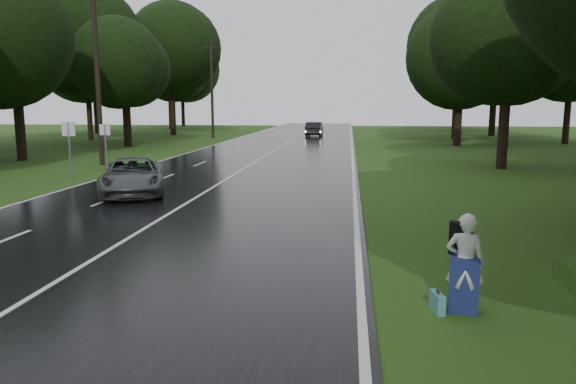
% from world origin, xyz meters
% --- Properties ---
extents(ground, '(160.00, 160.00, 0.00)m').
position_xyz_m(ground, '(0.00, 0.00, 0.00)').
color(ground, '#284B16').
rests_on(ground, ground).
extents(road, '(12.00, 140.00, 0.04)m').
position_xyz_m(road, '(0.00, 20.00, 0.02)').
color(road, black).
rests_on(road, ground).
extents(lane_center, '(0.12, 140.00, 0.01)m').
position_xyz_m(lane_center, '(0.00, 20.00, 0.04)').
color(lane_center, silver).
rests_on(lane_center, road).
extents(grey_car, '(3.78, 5.36, 1.36)m').
position_xyz_m(grey_car, '(-2.60, 9.33, 0.72)').
color(grey_car, '#46494B').
rests_on(grey_car, road).
extents(far_car, '(1.70, 4.72, 1.55)m').
position_xyz_m(far_car, '(1.82, 48.02, 0.81)').
color(far_car, black).
rests_on(far_car, road).
extents(hitchhiker, '(0.67, 0.62, 1.67)m').
position_xyz_m(hitchhiker, '(7.47, -1.23, 0.78)').
color(hitchhiker, silver).
rests_on(hitchhiker, ground).
extents(suitcase, '(0.21, 0.47, 0.32)m').
position_xyz_m(suitcase, '(7.05, -1.30, 0.16)').
color(suitcase, teal).
rests_on(suitcase, ground).
extents(utility_pole_mid, '(1.80, 0.28, 10.98)m').
position_xyz_m(utility_pole_mid, '(-8.50, 19.09, 0.00)').
color(utility_pole_mid, black).
rests_on(utility_pole_mid, ground).
extents(utility_pole_far, '(1.80, 0.28, 10.21)m').
position_xyz_m(utility_pole_far, '(-8.50, 44.41, 0.00)').
color(utility_pole_far, black).
rests_on(utility_pole_far, ground).
extents(road_sign_a, '(0.63, 0.10, 2.63)m').
position_xyz_m(road_sign_a, '(-7.20, 13.24, 0.00)').
color(road_sign_a, white).
rests_on(road_sign_a, ground).
extents(road_sign_b, '(0.58, 0.10, 2.41)m').
position_xyz_m(road_sign_b, '(-7.20, 16.91, 0.00)').
color(road_sign_b, white).
rests_on(road_sign_b, ground).
extents(tree_left_d, '(8.06, 8.06, 12.59)m').
position_xyz_m(tree_left_d, '(-14.65, 21.07, 0.00)').
color(tree_left_d, black).
rests_on(tree_left_d, ground).
extents(tree_left_e, '(7.60, 7.60, 11.87)m').
position_xyz_m(tree_left_e, '(-12.69, 32.61, 0.00)').
color(tree_left_e, black).
rests_on(tree_left_e, ground).
extents(tree_left_f, '(11.49, 11.49, 17.95)m').
position_xyz_m(tree_left_f, '(-14.45, 49.55, 0.00)').
color(tree_left_f, black).
rests_on(tree_left_f, ground).
extents(tree_right_d, '(8.08, 8.08, 12.63)m').
position_xyz_m(tree_right_d, '(13.73, 19.77, 0.00)').
color(tree_right_d, black).
rests_on(tree_right_d, ground).
extents(tree_right_e, '(7.79, 7.79, 12.18)m').
position_xyz_m(tree_right_e, '(14.59, 36.42, 0.00)').
color(tree_right_e, black).
rests_on(tree_right_e, ground).
extents(tree_right_f, '(10.58, 10.58, 16.53)m').
position_xyz_m(tree_right_f, '(16.28, 46.52, 0.00)').
color(tree_right_f, black).
rests_on(tree_right_f, ground).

